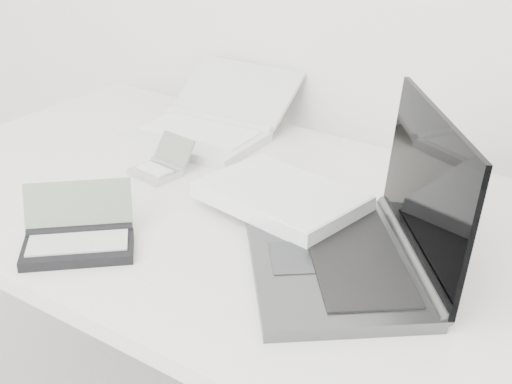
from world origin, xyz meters
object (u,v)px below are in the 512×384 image
Objects in this scene: laptop_large at (330,224)px; netbook_open_white at (208,124)px; palmtop_charcoal at (78,238)px; desk at (283,242)px.

netbook_open_white is at bearing -160.01° from laptop_large.
netbook_open_white is (-0.47, 0.27, -0.01)m from laptop_large.
laptop_large is at bearing -7.10° from palmtop_charcoal.
desk is 7.29× the size of palmtop_charcoal.
palmtop_charcoal is (0.14, -0.51, -0.01)m from netbook_open_white.
desk is at bearing -146.34° from laptop_large.
palmtop_charcoal reaches higher than desk.
desk is at bearing -37.78° from netbook_open_white.
laptop_large is 0.41m from palmtop_charcoal.
desk is 0.36m from palmtop_charcoal.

